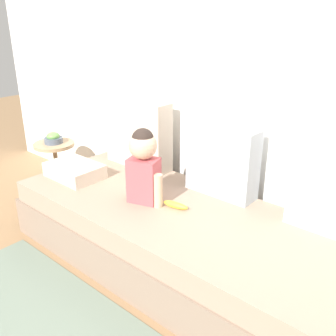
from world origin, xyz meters
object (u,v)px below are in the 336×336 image
Objects in this scene: banana at (176,205)px; folded_blanket at (75,170)px; toddler at (143,163)px; couch at (187,242)px; fruit_bowl at (53,138)px; throw_pillow_left at (138,133)px; side_table at (55,154)px; throw_pillow_center at (222,161)px.

banana is 0.87m from folded_blanket.
toddler is 0.68m from folded_blanket.
fruit_bowl is (-1.66, 0.18, 0.29)m from couch.
banana is at bearing -6.37° from fruit_bowl.
couch is 4.40× the size of throw_pillow_left.
banana is at bearing -6.37° from side_table.
throw_pillow_left reaches higher than side_table.
side_table is at bearing 173.63° from banana.
banana is at bearing 14.34° from toddler.
throw_pillow_left is 0.62m from toddler.
couch is 5.27× the size of throw_pillow_center.
throw_pillow_left is 1.40× the size of folded_blanket.
toddler is at bearing 5.28° from folded_blanket.
side_table is at bearing -168.44° from throw_pillow_left.
side_table is at bearing 176.42° from fruit_bowl.
side_table is (-1.66, -0.18, -0.30)m from throw_pillow_center.
couch is at bearing -25.03° from throw_pillow_left.
banana reaches higher than side_table.
toddler is (-0.31, -0.05, 0.47)m from couch.
throw_pillow_center is at bearing 6.28° from side_table.
banana is at bearing -104.57° from throw_pillow_center.
folded_blanket is at bearing -22.39° from fruit_bowl.
toddler is 1.41m from side_table.
throw_pillow_left is at bearing 11.56° from side_table.
side_table is at bearing -173.72° from throw_pillow_center.
fruit_bowl is at bearing 157.61° from folded_blanket.
couch is 1.69m from fruit_bowl.
throw_pillow_center is 0.51m from toddler.
throw_pillow_left is at bearing 68.13° from folded_blanket.
side_table is at bearing 170.35° from toddler.
folded_blanket is (-0.86, -0.11, 0.03)m from banana.
toddler is at bearing -165.66° from banana.
side_table is (-1.35, 0.23, -0.33)m from toddler.
toddler reaches higher than fruit_bowl.
banana is at bearing 7.58° from folded_blanket.
couch is 0.25m from banana.
fruit_bowl is at bearing -173.72° from throw_pillow_center.
fruit_bowl is (-0.89, -0.18, -0.19)m from throw_pillow_left.
fruit_bowl is (-1.35, 0.23, -0.18)m from toddler.
folded_blanket is (-0.96, -0.47, -0.18)m from throw_pillow_center.
folded_blanket is at bearing -22.39° from side_table.
throw_pillow_left is 1.17× the size of toddler.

